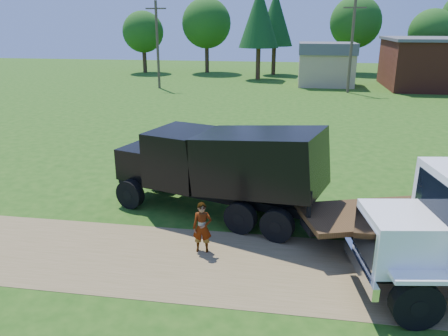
# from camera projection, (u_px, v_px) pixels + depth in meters

# --- Properties ---
(ground) EXTENTS (140.00, 140.00, 0.00)m
(ground) POSITION_uv_depth(u_px,v_px,m) (267.00, 268.00, 12.92)
(ground) COLOR #1D4910
(ground) RESTS_ON ground
(dirt_track) EXTENTS (120.00, 4.20, 0.01)m
(dirt_track) POSITION_uv_depth(u_px,v_px,m) (267.00, 268.00, 12.92)
(dirt_track) COLOR brown
(dirt_track) RESTS_ON ground
(black_dump_truck) EXTENTS (8.35, 4.74, 3.56)m
(black_dump_truck) POSITION_uv_depth(u_px,v_px,m) (222.00, 165.00, 15.94)
(black_dump_truck) COLOR black
(black_dump_truck) RESTS_ON ground
(orange_pickup) EXTENTS (5.78, 3.67, 1.49)m
(orange_pickup) POSITION_uv_depth(u_px,v_px,m) (217.00, 167.00, 19.49)
(orange_pickup) COLOR #C76D09
(orange_pickup) RESTS_ON ground
(flatbed_trailer) EXTENTS (8.07, 4.58, 1.98)m
(flatbed_trailer) POSITION_uv_depth(u_px,v_px,m) (418.00, 217.00, 14.34)
(flatbed_trailer) COLOR #3D2813
(flatbed_trailer) RESTS_ON ground
(spectator_a) EXTENTS (0.64, 0.45, 1.65)m
(spectator_a) POSITION_uv_depth(u_px,v_px,m) (202.00, 228.00, 13.62)
(spectator_a) COLOR #999999
(spectator_a) RESTS_ON ground
(spectator_b) EXTENTS (1.01, 0.99, 1.64)m
(spectator_b) POSITION_uv_depth(u_px,v_px,m) (210.00, 178.00, 17.93)
(spectator_b) COLOR #999999
(spectator_b) RESTS_ON ground
(tan_shed) EXTENTS (6.20, 5.40, 4.70)m
(tan_shed) POSITION_uv_depth(u_px,v_px,m) (326.00, 64.00, 48.99)
(tan_shed) COLOR tan
(tan_shed) RESTS_ON ground
(utility_poles) EXTENTS (42.20, 0.28, 9.00)m
(utility_poles) POSITION_uv_depth(u_px,v_px,m) (352.00, 45.00, 43.28)
(utility_poles) COLOR #463328
(utility_poles) RESTS_ON ground
(tree_row) EXTENTS (56.11, 14.98, 11.42)m
(tree_row) POSITION_uv_depth(u_px,v_px,m) (364.00, 21.00, 56.58)
(tree_row) COLOR #352515
(tree_row) RESTS_ON ground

